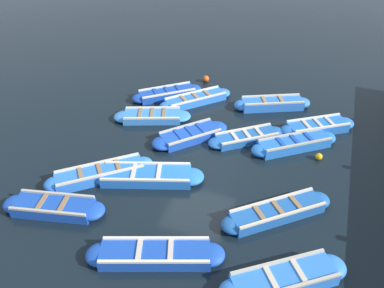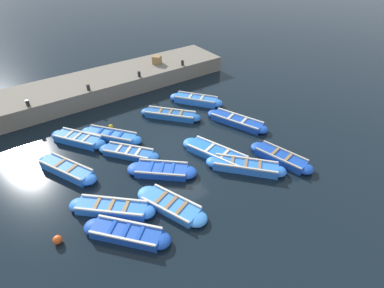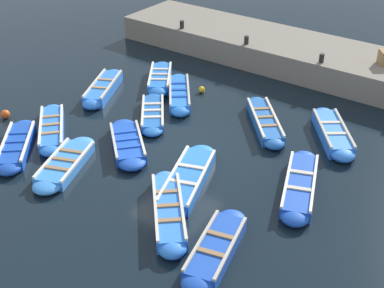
# 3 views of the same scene
# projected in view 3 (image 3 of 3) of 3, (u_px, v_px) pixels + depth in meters

# --- Properties ---
(ground_plane) EXTENTS (120.00, 120.00, 0.00)m
(ground_plane) POSITION_uv_depth(u_px,v_px,m) (176.00, 150.00, 17.65)
(ground_plane) COLOR black
(boat_stern_in) EXTENTS (4.00, 2.15, 0.41)m
(boat_stern_in) POSITION_uv_depth(u_px,v_px,m) (188.00, 179.00, 15.88)
(boat_stern_in) COLOR blue
(boat_stern_in) RESTS_ON ground
(boat_outer_right) EXTENTS (3.42, 2.16, 0.47)m
(boat_outer_right) POSITION_uv_depth(u_px,v_px,m) (103.00, 88.00, 21.20)
(boat_outer_right) COLOR blue
(boat_outer_right) RESTS_ON ground
(boat_alongside) EXTENTS (3.82, 2.09, 0.42)m
(boat_alongside) POSITION_uv_depth(u_px,v_px,m) (300.00, 185.00, 15.62)
(boat_alongside) COLOR #1947B7
(boat_alongside) RESTS_ON ground
(boat_inner_gap) EXTENTS (2.94, 3.11, 0.40)m
(boat_inner_gap) POSITION_uv_depth(u_px,v_px,m) (52.00, 129.00, 18.50)
(boat_inner_gap) COLOR blue
(boat_inner_gap) RESTS_ON ground
(boat_drifting) EXTENTS (2.94, 2.57, 0.36)m
(boat_drifting) POSITION_uv_depth(u_px,v_px,m) (153.00, 114.00, 19.47)
(boat_drifting) COLOR #1E59AD
(boat_drifting) RESTS_ON ground
(boat_mid_row) EXTENTS (3.10, 2.49, 0.45)m
(boat_mid_row) POSITION_uv_depth(u_px,v_px,m) (160.00, 78.00, 22.04)
(boat_mid_row) COLOR blue
(boat_mid_row) RESTS_ON ground
(boat_end_of_row) EXTENTS (3.35, 1.54, 0.42)m
(boat_end_of_row) POSITION_uv_depth(u_px,v_px,m) (216.00, 249.00, 13.30)
(boat_end_of_row) COLOR #1947B7
(boat_end_of_row) RESTS_ON ground
(boat_broadside) EXTENTS (2.81, 3.02, 0.39)m
(boat_broadside) POSITION_uv_depth(u_px,v_px,m) (128.00, 143.00, 17.66)
(boat_broadside) COLOR #1947B7
(boat_broadside) RESTS_ON ground
(boat_bow_out) EXTENTS (3.21, 2.75, 0.45)m
(boat_bow_out) POSITION_uv_depth(u_px,v_px,m) (179.00, 94.00, 20.78)
(boat_bow_out) COLOR blue
(boat_bow_out) RESTS_ON ground
(boat_far_corner) EXTENTS (3.39, 2.04, 0.36)m
(boat_far_corner) POSITION_uv_depth(u_px,v_px,m) (65.00, 164.00, 16.65)
(boat_far_corner) COLOR #3884E0
(boat_far_corner) RESTS_ON ground
(boat_outer_left) EXTENTS (3.24, 2.97, 0.42)m
(boat_outer_left) POSITION_uv_depth(u_px,v_px,m) (265.00, 121.00, 18.93)
(boat_outer_left) COLOR #1E59AD
(boat_outer_left) RESTS_ON ground
(boat_centre) EXTENTS (3.04, 2.81, 0.41)m
(boat_centre) POSITION_uv_depth(u_px,v_px,m) (17.00, 146.00, 17.52)
(boat_centre) COLOR #1947B7
(boat_centre) RESTS_ON ground
(boat_tucked) EXTENTS (3.26, 3.03, 0.44)m
(boat_tucked) POSITION_uv_depth(u_px,v_px,m) (169.00, 211.00, 14.57)
(boat_tucked) COLOR blue
(boat_tucked) RESTS_ON ground
(boat_near_quay) EXTENTS (3.26, 2.73, 0.46)m
(boat_near_quay) POSITION_uv_depth(u_px,v_px,m) (333.00, 133.00, 18.17)
(boat_near_quay) COLOR blue
(boat_near_quay) RESTS_ON ground
(quay_wall) EXTENTS (3.57, 16.99, 1.08)m
(quay_wall) POSITION_uv_depth(u_px,v_px,m) (296.00, 54.00, 23.37)
(quay_wall) COLOR slate
(quay_wall) RESTS_ON ground
(bollard_north) EXTENTS (0.20, 0.20, 0.35)m
(bollard_north) POSITION_uv_depth(u_px,v_px,m) (182.00, 24.00, 24.62)
(bollard_north) COLOR black
(bollard_north) RESTS_ON quay_wall
(bollard_mid_north) EXTENTS (0.20, 0.20, 0.35)m
(bollard_mid_north) POSITION_uv_depth(u_px,v_px,m) (246.00, 40.00, 22.88)
(bollard_mid_north) COLOR black
(bollard_mid_north) RESTS_ON quay_wall
(bollard_mid_south) EXTENTS (0.20, 0.20, 0.35)m
(bollard_mid_south) POSITION_uv_depth(u_px,v_px,m) (322.00, 58.00, 21.14)
(bollard_mid_south) COLOR black
(bollard_mid_south) RESTS_ON quay_wall
(buoy_orange_near) EXTENTS (0.26, 0.26, 0.26)m
(buoy_orange_near) POSITION_uv_depth(u_px,v_px,m) (202.00, 90.00, 21.29)
(buoy_orange_near) COLOR #EAB214
(buoy_orange_near) RESTS_ON ground
(buoy_yellow_far) EXTENTS (0.33, 0.33, 0.33)m
(buoy_yellow_far) POSITION_uv_depth(u_px,v_px,m) (5.00, 114.00, 19.42)
(buoy_yellow_far) COLOR #E05119
(buoy_yellow_far) RESTS_ON ground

